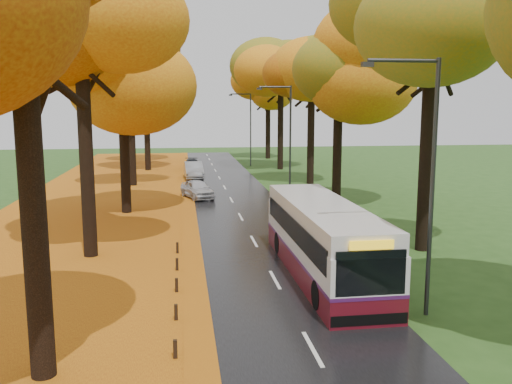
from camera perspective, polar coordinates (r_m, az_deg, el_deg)
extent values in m
cube|color=black|center=(33.38, -1.82, -2.31)|extent=(6.50, 90.00, 0.04)
cube|color=silver|center=(33.38, -1.82, -2.27)|extent=(0.12, 90.00, 0.01)
cube|color=maroon|center=(33.67, -17.25, -2.64)|extent=(12.00, 90.00, 0.02)
cube|color=orange|center=(33.21, -7.06, -2.40)|extent=(0.90, 90.00, 0.01)
cylinder|color=black|center=(13.70, -22.42, -1.28)|extent=(0.60, 0.60, 8.58)
cylinder|color=black|center=(24.48, -17.45, 3.92)|extent=(0.60, 0.60, 9.15)
ellipsoid|color=gold|center=(24.68, -18.11, 17.26)|extent=(8.00, 8.00, 6.24)
cylinder|color=black|center=(34.33, -13.69, 4.46)|extent=(0.60, 0.60, 8.00)
ellipsoid|color=gold|center=(34.32, -14.01, 12.80)|extent=(9.20, 9.20, 7.18)
cylinder|color=black|center=(46.29, -12.97, 5.95)|extent=(0.60, 0.60, 8.58)
ellipsoid|color=gold|center=(46.34, -13.21, 12.58)|extent=(8.00, 8.00, 6.24)
cylinder|color=black|center=(57.20, -11.42, 6.83)|extent=(0.60, 0.60, 9.15)
ellipsoid|color=gold|center=(57.28, -11.60, 12.56)|extent=(9.20, 9.20, 7.18)
cylinder|color=black|center=(67.23, -11.41, 6.64)|extent=(0.60, 0.60, 8.00)
ellipsoid|color=gold|center=(67.22, -11.54, 10.90)|extent=(8.00, 8.00, 6.24)
cylinder|color=black|center=(25.59, 17.49, 4.19)|extent=(0.60, 0.60, 9.22)
ellipsoid|color=#BA7C0D|center=(25.80, 18.12, 17.04)|extent=(8.20, 8.20, 6.40)
cylinder|color=black|center=(36.63, 8.57, 5.03)|extent=(0.60, 0.60, 8.19)
ellipsoid|color=#BA7C0D|center=(36.64, 8.76, 13.04)|extent=(9.20, 9.20, 7.18)
cylinder|color=black|center=(46.42, 5.80, 6.22)|extent=(0.60, 0.60, 8.70)
ellipsoid|color=#BA7C0D|center=(46.47, 5.91, 12.93)|extent=(8.20, 8.20, 6.40)
cylinder|color=black|center=(57.03, 2.59, 7.03)|extent=(0.60, 0.60, 9.22)
ellipsoid|color=#BA7C0D|center=(57.13, 2.63, 12.81)|extent=(9.20, 9.20, 7.18)
cylinder|color=black|center=(68.97, 1.27, 6.95)|extent=(0.60, 0.60, 8.19)
ellipsoid|color=#BA7C0D|center=(68.98, 1.28, 11.20)|extent=(8.20, 8.20, 6.40)
cube|color=black|center=(14.96, -8.50, -16.06)|extent=(0.11, 0.11, 0.52)
cube|color=black|center=(17.35, -8.42, -12.43)|extent=(0.11, 0.11, 0.52)
cube|color=black|center=(19.79, -8.36, -9.69)|extent=(0.11, 0.11, 0.52)
cube|color=black|center=(22.27, -8.31, -7.55)|extent=(0.11, 0.11, 0.52)
cube|color=black|center=(24.77, -8.27, -5.85)|extent=(0.11, 0.11, 0.52)
cylinder|color=#333538|center=(17.52, 18.05, 0.12)|extent=(0.14, 0.14, 8.00)
cylinder|color=#333538|center=(16.92, 15.27, 13.20)|extent=(2.20, 0.11, 0.11)
cube|color=#333538|center=(16.52, 11.65, 13.02)|extent=(0.35, 0.18, 0.14)
cylinder|color=#333538|center=(38.41, 3.62, 5.15)|extent=(0.14, 0.14, 8.00)
cylinder|color=#333538|center=(38.14, 2.03, 11.00)|extent=(2.20, 0.11, 0.11)
cube|color=#333538|center=(37.97, 0.37, 10.83)|extent=(0.35, 0.18, 0.14)
cylinder|color=#333538|center=(60.10, -0.57, 6.55)|extent=(0.14, 0.14, 8.00)
cylinder|color=#333538|center=(59.93, -1.63, 10.27)|extent=(2.20, 0.11, 0.11)
cube|color=#333538|center=(59.81, -2.70, 10.15)|extent=(0.35, 0.18, 0.14)
cube|color=#520C17|center=(21.58, 6.96, -7.46)|extent=(2.52, 10.72, 0.88)
cube|color=silver|center=(21.30, 7.01, -4.70)|extent=(2.52, 10.72, 1.27)
cube|color=silver|center=(21.09, 7.06, -2.13)|extent=(2.47, 10.51, 0.68)
cube|color=#451650|center=(21.45, 6.98, -6.22)|extent=(2.54, 10.75, 0.12)
cube|color=black|center=(21.21, 7.03, -3.68)|extent=(2.54, 9.87, 0.83)
cube|color=black|center=(16.37, 11.98, -8.36)|extent=(2.14, 0.08, 1.36)
cube|color=yellow|center=(16.14, 12.08, -5.48)|extent=(1.34, 0.07, 0.27)
cube|color=black|center=(16.86, 11.80, -12.98)|extent=(2.39, 0.14, 0.34)
cylinder|color=black|center=(17.95, 6.62, -10.74)|extent=(0.28, 0.98, 0.97)
cylinder|color=black|center=(18.61, 13.27, -10.19)|extent=(0.28, 0.98, 0.97)
cylinder|color=black|center=(24.34, 2.47, -5.38)|extent=(0.28, 0.98, 0.97)
cylinder|color=black|center=(24.84, 7.46, -5.16)|extent=(0.28, 0.98, 0.97)
imported|color=silver|center=(39.13, -6.20, 0.32)|extent=(2.68, 4.14, 1.31)
imported|color=gray|center=(49.85, -6.58, 2.29)|extent=(1.80, 4.64, 1.51)
imported|color=black|center=(56.86, -6.74, 2.91)|extent=(1.64, 3.87, 1.12)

